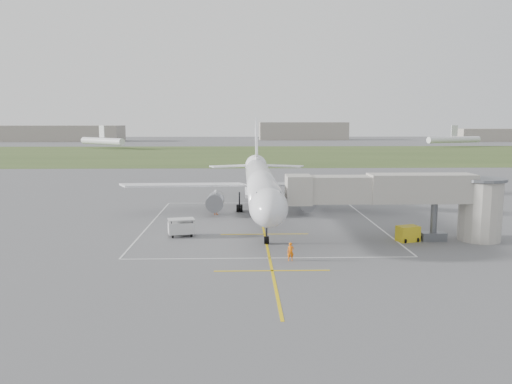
{
  "coord_description": "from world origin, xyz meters",
  "views": [
    {
      "loc": [
        -2.59,
        -65.37,
        12.73
      ],
      "look_at": [
        -0.8,
        -4.0,
        4.0
      ],
      "focal_mm": 35.0,
      "sensor_mm": 36.0,
      "label": 1
    }
  ],
  "objects_px": {
    "gpu_unit": "(408,234)",
    "ramp_worker_nose": "(291,252)",
    "airliner": "(261,184)",
    "baggage_cart": "(181,227)",
    "ramp_worker_wing": "(216,209)",
    "jet_bridge": "(414,197)"
  },
  "relations": [
    {
      "from": "airliner",
      "to": "gpu_unit",
      "type": "height_order",
      "value": "airliner"
    },
    {
      "from": "jet_bridge",
      "to": "gpu_unit",
      "type": "distance_m",
      "value": 3.97
    },
    {
      "from": "airliner",
      "to": "ramp_worker_wing",
      "type": "distance_m",
      "value": 7.26
    },
    {
      "from": "baggage_cart",
      "to": "ramp_worker_wing",
      "type": "relative_size",
      "value": 1.91
    },
    {
      "from": "airliner",
      "to": "ramp_worker_nose",
      "type": "xyz_separation_m",
      "value": [
        1.89,
        -21.71,
        -3.54
      ]
    },
    {
      "from": "airliner",
      "to": "baggage_cart",
      "type": "height_order",
      "value": "airliner"
    },
    {
      "from": "gpu_unit",
      "to": "ramp_worker_wing",
      "type": "height_order",
      "value": "gpu_unit"
    },
    {
      "from": "jet_bridge",
      "to": "baggage_cart",
      "type": "bearing_deg",
      "value": 173.74
    },
    {
      "from": "airliner",
      "to": "gpu_unit",
      "type": "distance_m",
      "value": 21.33
    },
    {
      "from": "ramp_worker_nose",
      "to": "airliner",
      "type": "bearing_deg",
      "value": 96.77
    },
    {
      "from": "jet_bridge",
      "to": "ramp_worker_nose",
      "type": "bearing_deg",
      "value": -151.67
    },
    {
      "from": "jet_bridge",
      "to": "ramp_worker_wing",
      "type": "xyz_separation_m",
      "value": [
        -21.89,
        15.62,
        -3.92
      ]
    },
    {
      "from": "ramp_worker_wing",
      "to": "ramp_worker_nose",
      "type": "bearing_deg",
      "value": 130.92
    },
    {
      "from": "baggage_cart",
      "to": "ramp_worker_wing",
      "type": "height_order",
      "value": "baggage_cart"
    },
    {
      "from": "ramp_worker_wing",
      "to": "gpu_unit",
      "type": "bearing_deg",
      "value": 164.89
    },
    {
      "from": "ramp_worker_wing",
      "to": "jet_bridge",
      "type": "bearing_deg",
      "value": 166.16
    },
    {
      "from": "airliner",
      "to": "gpu_unit",
      "type": "xyz_separation_m",
      "value": [
        15.16,
        -14.57,
        -3.57
      ]
    },
    {
      "from": "gpu_unit",
      "to": "airliner",
      "type": "bearing_deg",
      "value": 119.57
    },
    {
      "from": "airliner",
      "to": "ramp_worker_wing",
      "type": "relative_size",
      "value": 28.28
    },
    {
      "from": "jet_bridge",
      "to": "gpu_unit",
      "type": "height_order",
      "value": "jet_bridge"
    },
    {
      "from": "airliner",
      "to": "jet_bridge",
      "type": "bearing_deg",
      "value": -42.19
    },
    {
      "from": "gpu_unit",
      "to": "ramp_worker_nose",
      "type": "bearing_deg",
      "value": -168.27
    }
  ]
}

